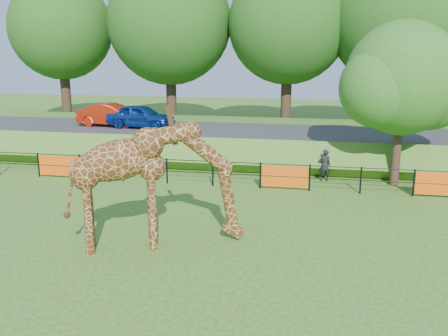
{
  "coord_description": "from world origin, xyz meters",
  "views": [
    {
      "loc": [
        4.31,
        -11.75,
        5.69
      ],
      "look_at": [
        1.42,
        3.13,
        2.0
      ],
      "focal_mm": 40.0,
      "sensor_mm": 36.0,
      "label": 1
    }
  ],
  "objects_px": {
    "car_blue": "(141,116)",
    "giraffe": "(157,185)",
    "tree_east": "(405,83)",
    "visitor": "(325,165)",
    "car_red": "(112,115)"
  },
  "relations": [
    {
      "from": "visitor",
      "to": "car_red",
      "type": "bearing_deg",
      "value": -34.54
    },
    {
      "from": "car_blue",
      "to": "visitor",
      "type": "bearing_deg",
      "value": -105.17
    },
    {
      "from": "car_blue",
      "to": "visitor",
      "type": "distance_m",
      "value": 10.68
    },
    {
      "from": "car_blue",
      "to": "giraffe",
      "type": "bearing_deg",
      "value": -151.0
    },
    {
      "from": "tree_east",
      "to": "car_red",
      "type": "bearing_deg",
      "value": 163.35
    },
    {
      "from": "visitor",
      "to": "tree_east",
      "type": "distance_m",
      "value": 4.67
    },
    {
      "from": "giraffe",
      "to": "car_blue",
      "type": "distance_m",
      "value": 13.31
    },
    {
      "from": "giraffe",
      "to": "tree_east",
      "type": "bearing_deg",
      "value": 24.64
    },
    {
      "from": "giraffe",
      "to": "car_blue",
      "type": "relative_size",
      "value": 1.38
    },
    {
      "from": "giraffe",
      "to": "visitor",
      "type": "relative_size",
      "value": 3.66
    },
    {
      "from": "car_red",
      "to": "visitor",
      "type": "relative_size",
      "value": 2.7
    },
    {
      "from": "giraffe",
      "to": "visitor",
      "type": "height_order",
      "value": "giraffe"
    },
    {
      "from": "tree_east",
      "to": "giraffe",
      "type": "bearing_deg",
      "value": -133.46
    },
    {
      "from": "visitor",
      "to": "car_blue",
      "type": "bearing_deg",
      "value": -36.47
    },
    {
      "from": "car_blue",
      "to": "car_red",
      "type": "xyz_separation_m",
      "value": [
        -1.78,
        0.27,
        -0.01
      ]
    }
  ]
}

